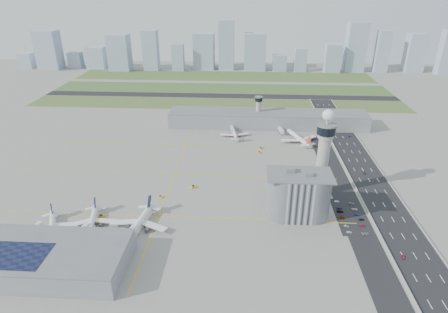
# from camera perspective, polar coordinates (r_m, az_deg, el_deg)

# --- Properties ---
(ground) EXTENTS (1000.00, 1000.00, 0.00)m
(ground) POSITION_cam_1_polar(r_m,az_deg,el_deg) (275.40, -0.44, -5.92)
(ground) COLOR gray
(grass_strip_0) EXTENTS (480.00, 50.00, 0.08)m
(grass_strip_0) POSITION_cam_1_polar(r_m,az_deg,el_deg) (483.11, -1.04, 8.04)
(grass_strip_0) COLOR #4E632F
(grass_strip_0) RESTS_ON ground
(grass_strip_1) EXTENTS (480.00, 60.00, 0.08)m
(grass_strip_1) POSITION_cam_1_polar(r_m,az_deg,el_deg) (555.04, -0.44, 10.31)
(grass_strip_1) COLOR #3D5227
(grass_strip_1) RESTS_ON ground
(grass_strip_2) EXTENTS (480.00, 70.00, 0.08)m
(grass_strip_2) POSITION_cam_1_polar(r_m,az_deg,el_deg) (632.55, 0.05, 12.17)
(grass_strip_2) COLOR #4A622E
(grass_strip_2) RESTS_ON ground
(runway) EXTENTS (480.00, 22.00, 0.10)m
(runway) POSITION_cam_1_polar(r_m,az_deg,el_deg) (518.48, -0.72, 9.24)
(runway) COLOR black
(runway) RESTS_ON ground
(highway) EXTENTS (28.00, 500.00, 0.10)m
(highway) POSITION_cam_1_polar(r_m,az_deg,el_deg) (292.13, 22.83, -6.15)
(highway) COLOR black
(highway) RESTS_ON ground
(barrier_left) EXTENTS (0.60, 500.00, 1.20)m
(barrier_left) POSITION_cam_1_polar(r_m,az_deg,el_deg) (287.43, 20.21, -6.08)
(barrier_left) COLOR #9E9E99
(barrier_left) RESTS_ON ground
(barrier_right) EXTENTS (0.60, 500.00, 1.20)m
(barrier_right) POSITION_cam_1_polar(r_m,az_deg,el_deg) (296.90, 25.41, -6.02)
(barrier_right) COLOR #9E9E99
(barrier_right) RESTS_ON ground
(landside_road) EXTENTS (18.00, 260.00, 0.08)m
(landside_road) POSITION_cam_1_polar(r_m,az_deg,el_deg) (276.44, 18.53, -7.26)
(landside_road) COLOR black
(landside_road) RESTS_ON ground
(parking_lot) EXTENTS (20.00, 44.00, 0.10)m
(parking_lot) POSITION_cam_1_polar(r_m,az_deg,el_deg) (266.20, 18.72, -8.63)
(parking_lot) COLOR black
(parking_lot) RESTS_ON ground
(taxiway_line_h_0) EXTENTS (260.00, 0.60, 0.01)m
(taxiway_line_h_0) POSITION_cam_1_polar(r_m,az_deg,el_deg) (255.95, -9.98, -9.02)
(taxiway_line_h_0) COLOR yellow
(taxiway_line_h_0) RESTS_ON ground
(taxiway_line_h_1) EXTENTS (260.00, 0.60, 0.01)m
(taxiway_line_h_1) POSITION_cam_1_polar(r_m,az_deg,el_deg) (306.19, -7.56, -2.75)
(taxiway_line_h_1) COLOR yellow
(taxiway_line_h_1) RESTS_ON ground
(taxiway_line_h_2) EXTENTS (260.00, 0.60, 0.01)m
(taxiway_line_h_2) POSITION_cam_1_polar(r_m,az_deg,el_deg) (359.43, -5.86, 1.72)
(taxiway_line_h_2) COLOR yellow
(taxiway_line_h_2) RESTS_ON ground
(taxiway_line_v) EXTENTS (0.60, 260.00, 0.01)m
(taxiway_line_v) POSITION_cam_1_polar(r_m,az_deg,el_deg) (306.19, -7.56, -2.75)
(taxiway_line_v) COLOR yellow
(taxiway_line_v) RESTS_ON ground
(control_tower) EXTENTS (14.00, 14.00, 64.50)m
(control_tower) POSITION_cam_1_polar(r_m,az_deg,el_deg) (271.66, 14.99, 1.03)
(control_tower) COLOR #ADAAA5
(control_tower) RESTS_ON ground
(secondary_tower) EXTENTS (8.60, 8.60, 31.90)m
(secondary_tower) POSITION_cam_1_polar(r_m,az_deg,el_deg) (404.82, 5.26, 7.30)
(secondary_tower) COLOR #ADAAA5
(secondary_tower) RESTS_ON ground
(admin_building) EXTENTS (42.00, 24.00, 33.50)m
(admin_building) POSITION_cam_1_polar(r_m,az_deg,el_deg) (250.76, 11.21, -5.77)
(admin_building) COLOR #B2B2B7
(admin_building) RESTS_ON ground
(terminal_pier) EXTENTS (210.00, 32.00, 15.80)m
(terminal_pier) POSITION_cam_1_polar(r_m,az_deg,el_deg) (406.85, 6.62, 5.71)
(terminal_pier) COLOR gray
(terminal_pier) RESTS_ON ground
(near_terminal) EXTENTS (84.00, 42.00, 13.00)m
(near_terminal) POSITION_cam_1_polar(r_m,az_deg,el_deg) (229.73, -25.18, -13.90)
(near_terminal) COLOR gray
(near_terminal) RESTS_ON ground
(airplane_near_a) EXTENTS (44.67, 47.53, 10.57)m
(airplane_near_a) POSITION_cam_1_polar(r_m,az_deg,el_deg) (258.75, -24.85, -9.44)
(airplane_near_a) COLOR white
(airplane_near_a) RESTS_ON ground
(airplane_near_b) EXTENTS (40.55, 45.01, 10.89)m
(airplane_near_b) POSITION_cam_1_polar(r_m,az_deg,el_deg) (254.30, -19.60, -9.04)
(airplane_near_b) COLOR white
(airplane_near_b) RESTS_ON ground
(airplane_near_c) EXTENTS (44.64, 50.32, 12.63)m
(airplane_near_c) POSITION_cam_1_polar(r_m,az_deg,el_deg) (243.15, -13.05, -9.56)
(airplane_near_c) COLOR white
(airplane_near_c) RESTS_ON ground
(airplane_far_a) EXTENTS (35.61, 39.93, 9.89)m
(airplane_far_a) POSITION_cam_1_polar(r_m,az_deg,el_deg) (377.66, 1.63, 3.84)
(airplane_far_a) COLOR white
(airplane_far_a) RESTS_ON ground
(airplane_far_b) EXTENTS (51.15, 54.90, 12.38)m
(airplane_far_b) POSITION_cam_1_polar(r_m,az_deg,el_deg) (371.66, 11.30, 3.19)
(airplane_far_b) COLOR white
(airplane_far_b) RESTS_ON ground
(jet_bridge_near_0) EXTENTS (5.39, 14.31, 5.70)m
(jet_bridge_near_0) POSITION_cam_1_polar(r_m,az_deg,el_deg) (257.81, -27.92, -10.93)
(jet_bridge_near_0) COLOR silver
(jet_bridge_near_0) RESTS_ON ground
(jet_bridge_near_1) EXTENTS (5.39, 14.31, 5.70)m
(jet_bridge_near_1) POSITION_cam_1_polar(r_m,az_deg,el_deg) (244.17, -21.75, -11.73)
(jet_bridge_near_1) COLOR silver
(jet_bridge_near_1) RESTS_ON ground
(jet_bridge_near_2) EXTENTS (5.39, 14.31, 5.70)m
(jet_bridge_near_2) POSITION_cam_1_polar(r_m,az_deg,el_deg) (233.60, -14.89, -12.45)
(jet_bridge_near_2) COLOR silver
(jet_bridge_near_2) RESTS_ON ground
(jet_bridge_far_0) EXTENTS (5.39, 14.31, 5.70)m
(jet_bridge_far_0) POSITION_cam_1_polar(r_m,az_deg,el_deg) (393.10, 1.14, 4.39)
(jet_bridge_far_0) COLOR silver
(jet_bridge_far_0) RESTS_ON ground
(jet_bridge_far_1) EXTENTS (5.39, 14.31, 5.70)m
(jet_bridge_far_1) POSITION_cam_1_polar(r_m,az_deg,el_deg) (394.48, 8.43, 4.19)
(jet_bridge_far_1) COLOR silver
(jet_bridge_far_1) RESTS_ON ground
(tug_0) EXTENTS (4.08, 3.29, 2.08)m
(tug_0) POSITION_cam_1_polar(r_m,az_deg,el_deg) (263.71, -18.22, -8.64)
(tug_0) COLOR gold
(tug_0) RESTS_ON ground
(tug_1) EXTENTS (3.52, 3.81, 1.82)m
(tug_1) POSITION_cam_1_polar(r_m,az_deg,el_deg) (259.34, -18.71, -9.37)
(tug_1) COLOR #F0AA06
(tug_1) RESTS_ON ground
(tug_2) EXTENTS (3.08, 2.22, 1.72)m
(tug_2) POSITION_cam_1_polar(r_m,az_deg,el_deg) (275.97, -9.69, -6.05)
(tug_2) COLOR yellow
(tug_2) RESTS_ON ground
(tug_3) EXTENTS (4.43, 4.11, 2.12)m
(tug_3) POSITION_cam_1_polar(r_m,az_deg,el_deg) (285.11, -4.73, -4.60)
(tug_3) COLOR yellow
(tug_3) RESTS_ON ground
(tug_4) EXTENTS (2.22, 3.08, 1.72)m
(tug_4) POSITION_cam_1_polar(r_m,az_deg,el_deg) (342.19, 5.38, 0.65)
(tug_4) COLOR #F99F11
(tug_4) RESTS_ON ground
(tug_5) EXTENTS (3.28, 3.88, 1.92)m
(tug_5) POSITION_cam_1_polar(r_m,az_deg,el_deg) (351.29, 5.56, 1.33)
(tug_5) COLOR gold
(tug_5) RESTS_ON ground
(car_lot_0) EXTENTS (3.55, 1.62, 1.18)m
(car_lot_0) POSITION_cam_1_polar(r_m,az_deg,el_deg) (250.05, 18.57, -10.85)
(car_lot_0) COLOR white
(car_lot_0) RESTS_ON ground
(car_lot_1) EXTENTS (3.49, 1.68, 1.10)m
(car_lot_1) POSITION_cam_1_polar(r_m,az_deg,el_deg) (254.96, 18.18, -10.04)
(car_lot_1) COLOR gray
(car_lot_1) RESTS_ON ground
(car_lot_2) EXTENTS (4.31, 2.35, 1.15)m
(car_lot_2) POSITION_cam_1_polar(r_m,az_deg,el_deg) (262.48, 17.56, -8.83)
(car_lot_2) COLOR maroon
(car_lot_2) RESTS_ON ground
(car_lot_3) EXTENTS (4.52, 1.92, 1.30)m
(car_lot_3) POSITION_cam_1_polar(r_m,az_deg,el_deg) (268.21, 17.27, -7.98)
(car_lot_3) COLOR black
(car_lot_3) RESTS_ON ground
(car_lot_4) EXTENTS (3.47, 1.53, 1.16)m
(car_lot_4) POSITION_cam_1_polar(r_m,az_deg,el_deg) (271.55, 17.14, -7.54)
(car_lot_4) COLOR navy
(car_lot_4) RESTS_ON ground
(car_lot_5) EXTENTS (3.39, 1.47, 1.09)m
(car_lot_5) POSITION_cam_1_polar(r_m,az_deg,el_deg) (278.83, 16.80, -6.58)
(car_lot_5) COLOR silver
(car_lot_5) RESTS_ON ground
(car_lot_6) EXTENTS (4.86, 2.63, 1.30)m
(car_lot_6) POSITION_cam_1_polar(r_m,az_deg,el_deg) (251.79, 20.75, -10.94)
(car_lot_6) COLOR #97989B
(car_lot_6) RESTS_ON ground
(car_lot_7) EXTENTS (4.17, 1.85, 1.19)m
(car_lot_7) POSITION_cam_1_polar(r_m,az_deg,el_deg) (258.72, 20.32, -9.82)
(car_lot_7) COLOR #9E2445
(car_lot_7) RESTS_ON ground
(car_lot_8) EXTENTS (3.64, 1.52, 1.23)m
(car_lot_8) POSITION_cam_1_polar(r_m,az_deg,el_deg) (264.39, 20.20, -8.98)
(car_lot_8) COLOR black
(car_lot_8) RESTS_ON ground
(car_lot_9) EXTENTS (3.46, 1.39, 1.12)m
(car_lot_9) POSITION_cam_1_polar(r_m,az_deg,el_deg) (268.24, 19.65, -8.38)
(car_lot_9) COLOR navy
(car_lot_9) RESTS_ON ground
(car_lot_10) EXTENTS (4.17, 2.31, 1.10)m
(car_lot_10) POSITION_cam_1_polar(r_m,az_deg,el_deg) (273.71, 19.27, -7.60)
(car_lot_10) COLOR white
(car_lot_10) RESTS_ON ground
(car_lot_11) EXTENTS (4.22, 1.89, 1.20)m
(car_lot_11) POSITION_cam_1_polar(r_m,az_deg,el_deg) (279.70, 18.84, -6.76)
(car_lot_11) COLOR gray
(car_lot_11) RESTS_ON ground
(car_hw_0) EXTENTS (1.55, 3.64, 1.23)m
(car_hw_0) POSITION_cam_1_polar(r_m,az_deg,el_deg) (241.66, 25.63, -13.63)
(car_hw_0) COLOR #B4214B
(car_hw_0) RESTS_ON ground
(car_hw_1) EXTENTS (1.24, 3.36, 1.10)m
(car_hw_1) POSITION_cam_1_polar(r_m,az_deg,el_deg) (324.99, 20.58, -2.42)
(car_hw_1) COLOR black
(car_hw_1) RESTS_ON ground
(car_hw_2) EXTENTS (2.07, 4.13, 1.12)m
(car_hw_2) POSITION_cam_1_polar(r_m,az_deg,el_deg) (396.85, 18.57, 2.89)
(car_hw_2) COLOR navy
(car_hw_2) RESTS_ON ground
(car_hw_4) EXTENTS (1.96, 3.88, 1.27)m
(car_hw_4) POSITION_cam_1_polar(r_m,az_deg,el_deg) (450.35, 15.09, 5.95)
(car_hw_4) COLOR gray
(car_hw_4) RESTS_ON ground
(skyline_bldg_0) EXTENTS (24.05, 19.24, 26.50)m
(skyline_bldg_0) POSITION_cam_1_polar(r_m,az_deg,el_deg) (776.82, -27.86, 12.79)
(skyline_bldg_0) COLOR #9EADC1
(skyline_bldg_0) RESTS_ON ground
(skyline_bldg_1) EXTENTS (37.63, 30.10, 65.60)m
(skyline_bldg_1) POSITION_cam_1_polar(r_m,az_deg,el_deg) (747.62, -25.17, 14.47)
(skyline_bldg_1) COLOR #9EADC1
(skyline_bldg_1) RESTS_ON ground
(skyline_bldg_2) EXTENTS (22.81, 18.25, 26.79)m
(skyline_bldg_2) POSITION_cam_1_polar(r_m,az_deg,el_deg) (744.27, -21.66, 13.49)
(skyline_bldg_2) COLOR #9EADC1
(skyline_bldg_2) RESTS_ON ground
(skyline_bldg_3) EXTENTS (32.30, 25.84, 36.93)m
(skyline_bldg_3) POSITION_cam_1_polar(r_m,az_deg,el_deg) (729.35, -18.85, 14.10)
(skyline_bldg_3) COLOR #9EADC1
(skyline_bldg_3) RESTS_ON ground
(skyline_bldg_4) EXTENTS (35.81, 28.65, 60.36)m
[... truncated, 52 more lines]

